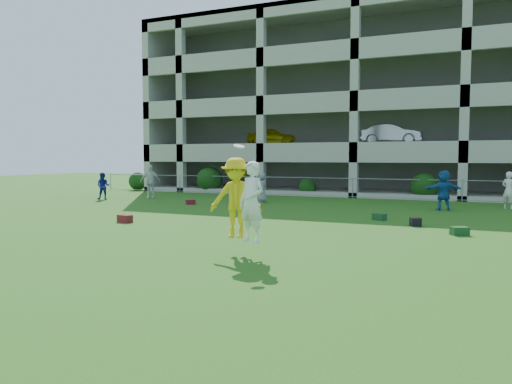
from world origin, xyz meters
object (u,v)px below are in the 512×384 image
at_px(bystander_d, 444,190).
at_px(frisbee_contest, 240,199).
at_px(bystander_c, 262,187).
at_px(crate_d, 416,222).
at_px(bystander_b, 150,181).
at_px(bystander_e, 509,190).
at_px(bystander_a, 103,186).
at_px(parking_garage, 380,109).

height_order(bystander_d, frisbee_contest, frisbee_contest).
bearing_deg(bystander_c, bystander_d, 51.74).
distance_m(bystander_d, crate_d, 5.99).
xyz_separation_m(bystander_d, crate_d, (-0.56, -5.92, -0.77)).
bearing_deg(crate_d, bystander_b, 158.43).
bearing_deg(crate_d, bystander_c, 144.02).
height_order(bystander_d, bystander_e, bystander_d).
bearing_deg(bystander_b, crate_d, -52.74).
bearing_deg(crate_d, bystander_a, 166.40).
xyz_separation_m(bystander_a, crate_d, (17.52, -4.24, -0.62)).
xyz_separation_m(bystander_e, crate_d, (-3.30, -7.83, -0.72)).
distance_m(bystander_b, bystander_c, 7.17).
height_order(bystander_b, bystander_d, bystander_b).
height_order(bystander_e, crate_d, bystander_e).
distance_m(bystander_c, frisbee_contest, 14.33).
bearing_deg(crate_d, bystander_e, 67.14).
xyz_separation_m(bystander_c, bystander_e, (11.84, 1.63, 0.07)).
height_order(bystander_b, bystander_e, bystander_b).
bearing_deg(crate_d, bystander_d, 84.62).
relative_size(crate_d, parking_garage, 0.01).
bearing_deg(bystander_d, bystander_e, -168.94).
relative_size(bystander_a, crate_d, 4.40).
height_order(bystander_b, frisbee_contest, frisbee_contest).
relative_size(bystander_a, frisbee_contest, 0.65).
relative_size(bystander_d, frisbee_contest, 0.77).
xyz_separation_m(bystander_b, bystander_d, (16.26, -0.29, -0.07)).
bearing_deg(crate_d, parking_garage, 103.62).
bearing_deg(bystander_a, parking_garage, 24.08).
relative_size(bystander_c, parking_garage, 0.05).
height_order(frisbee_contest, parking_garage, parking_garage).
relative_size(bystander_b, bystander_d, 1.08).
relative_size(bystander_e, crate_d, 5.00).
relative_size(bystander_a, bystander_c, 0.95).
bearing_deg(bystander_b, bystander_d, -32.20).
height_order(bystander_c, bystander_d, bystander_d).
distance_m(bystander_a, bystander_c, 9.19).
xyz_separation_m(bystander_b, parking_garage, (10.91, 13.59, 5.03)).
bearing_deg(bystander_e, crate_d, 95.55).
bearing_deg(bystander_d, bystander_a, -18.50).
relative_size(bystander_b, crate_d, 5.64).
distance_m(bystander_d, bystander_e, 3.34).
xyz_separation_m(bystander_a, frisbee_contest, (14.14, -11.39, 0.63)).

